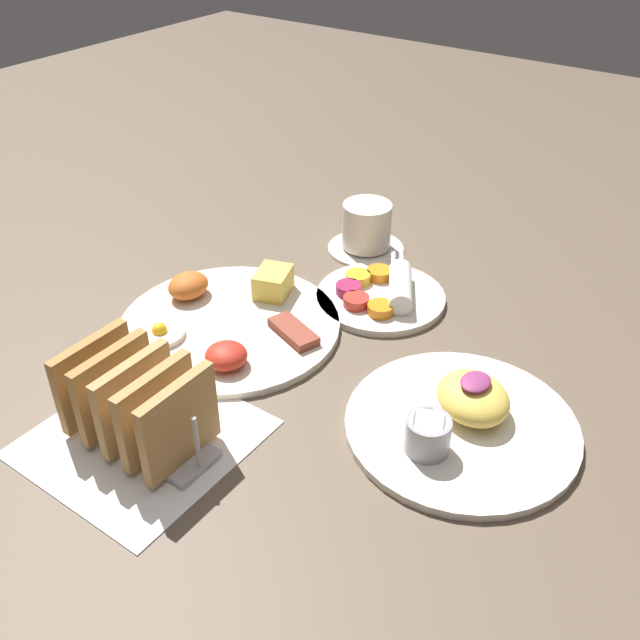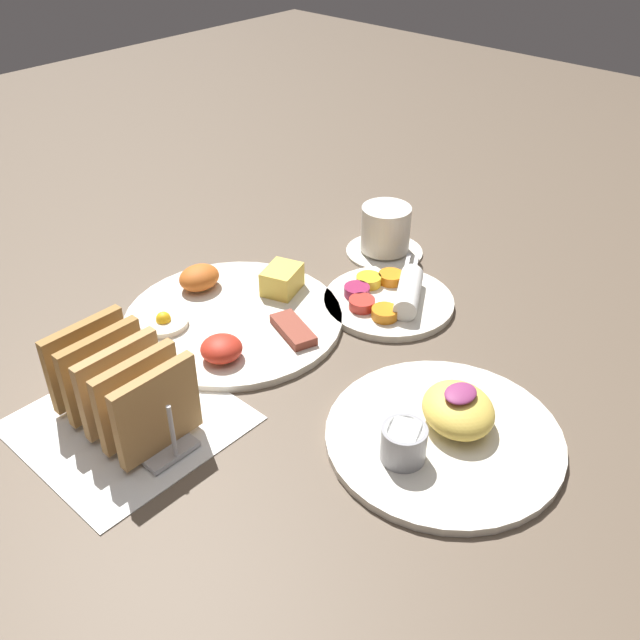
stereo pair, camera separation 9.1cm
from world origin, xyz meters
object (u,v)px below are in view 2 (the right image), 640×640
at_px(plate_breakfast, 232,315).
at_px(plate_condiments, 389,298).
at_px(coffee_cup, 385,232).
at_px(plate_foreground, 444,430).
at_px(toast_rack, 122,388).

height_order(plate_breakfast, plate_condiments, plate_breakfast).
height_order(plate_condiments, coffee_cup, coffee_cup).
xyz_separation_m(plate_foreground, coffee_cup, (0.29, 0.31, 0.02)).
distance_m(toast_rack, coffee_cup, 0.50).
relative_size(plate_breakfast, toast_rack, 1.63).
relative_size(plate_condiments, toast_rack, 1.07).
relative_size(plate_foreground, coffee_cup, 2.15).
bearing_deg(plate_breakfast, coffee_cup, -6.93).
xyz_separation_m(plate_breakfast, plate_foreground, (0.00, -0.34, 0.00)).
bearing_deg(coffee_cup, plate_condiments, -139.42).
bearing_deg(coffee_cup, toast_rack, -176.66).
distance_m(plate_foreground, coffee_cup, 0.42).
bearing_deg(plate_condiments, plate_breakfast, 143.09).
height_order(toast_rack, coffee_cup, toast_rack).
bearing_deg(plate_breakfast, plate_foreground, -89.75).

